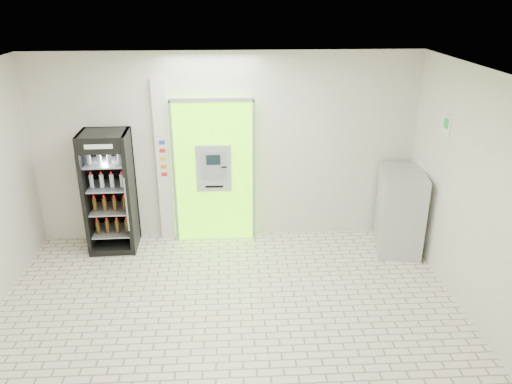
{
  "coord_description": "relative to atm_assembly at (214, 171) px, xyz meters",
  "views": [
    {
      "loc": [
        0.05,
        -5.01,
        3.84
      ],
      "look_at": [
        0.4,
        1.2,
        1.29
      ],
      "focal_mm": 35.0,
      "sensor_mm": 36.0,
      "label": 1
    }
  ],
  "objects": [
    {
      "name": "pillar",
      "position": [
        -0.78,
        0.04,
        0.13
      ],
      "size": [
        0.22,
        0.11,
        2.6
      ],
      "color": "silver",
      "rests_on": "ground"
    },
    {
      "name": "room_shell",
      "position": [
        0.2,
        -2.41,
        0.67
      ],
      "size": [
        6.0,
        6.0,
        6.0
      ],
      "color": "silver",
      "rests_on": "ground"
    },
    {
      "name": "atm_assembly",
      "position": [
        0.0,
        0.0,
        0.0
      ],
      "size": [
        1.3,
        0.24,
        2.33
      ],
      "color": "#72FD0C",
      "rests_on": "ground"
    },
    {
      "name": "ground",
      "position": [
        0.2,
        -2.41,
        -1.17
      ],
      "size": [
        6.0,
        6.0,
        0.0
      ],
      "primitive_type": "plane",
      "color": "beige",
      "rests_on": "ground"
    },
    {
      "name": "exit_sign",
      "position": [
        3.19,
        -1.01,
        0.95
      ],
      "size": [
        0.02,
        0.22,
        0.26
      ],
      "color": "white",
      "rests_on": "room_shell"
    },
    {
      "name": "beverage_cooler",
      "position": [
        -1.6,
        -0.23,
        -0.27
      ],
      "size": [
        0.73,
        0.68,
        1.89
      ],
      "rotation": [
        0.0,
        0.0,
        0.03
      ],
      "color": "black",
      "rests_on": "ground"
    },
    {
      "name": "steel_cabinet",
      "position": [
        2.87,
        -0.51,
        -0.53
      ],
      "size": [
        0.82,
        1.06,
        1.28
      ],
      "rotation": [
        0.0,
        0.0,
        -0.19
      ],
      "color": "#AEB1B6",
      "rests_on": "ground"
    }
  ]
}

